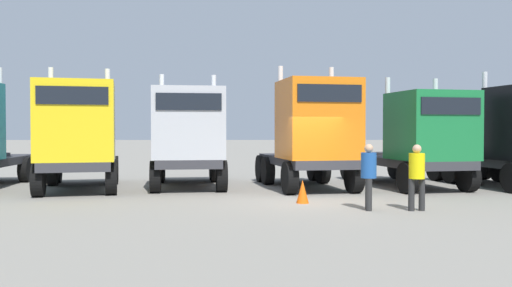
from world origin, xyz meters
TOP-DOWN VIEW (x-y plane):
  - ground at (0.00, 0.00)m, footprint 200.00×200.00m
  - semi_truck_yellow at (-7.48, 2.43)m, footprint 3.75×6.22m
  - semi_truck_silver at (-3.88, 3.37)m, footprint 3.21×6.02m
  - semi_truck_orange at (0.48, 2.81)m, footprint 3.49×6.01m
  - semi_truck_green at (4.31, 3.22)m, footprint 3.73×6.72m
  - visitor_in_hivis at (2.59, -1.93)m, footprint 0.45×0.43m
  - visitor_with_camera at (1.38, -1.79)m, footprint 0.46×0.46m
  - traffic_cone_mid at (-0.21, -0.45)m, footprint 0.36×0.36m

SIDE VIEW (x-z plane):
  - ground at x=0.00m, z-range 0.00..0.00m
  - traffic_cone_mid at x=-0.21m, z-range 0.00..0.66m
  - visitor_in_hivis at x=2.59m, z-range 0.14..1.85m
  - visitor_with_camera at x=1.38m, z-range 0.14..1.86m
  - semi_truck_green at x=4.31m, z-range -0.23..3.75m
  - semi_truck_silver at x=-3.88m, z-range -0.20..3.92m
  - semi_truck_yellow at x=-7.48m, z-range -0.20..4.06m
  - semi_truck_orange at x=0.48m, z-range -0.20..4.16m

